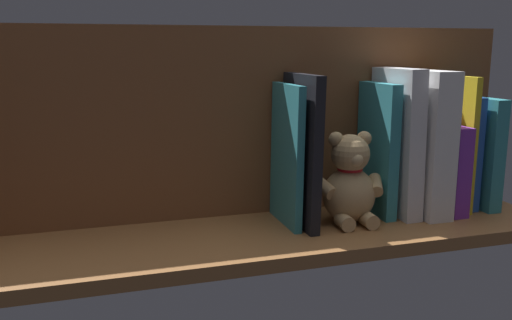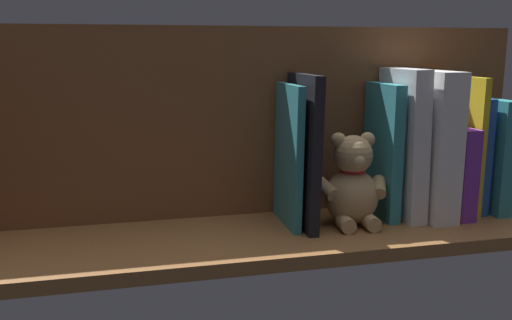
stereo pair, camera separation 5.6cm
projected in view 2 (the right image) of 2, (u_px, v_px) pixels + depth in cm
name	position (u px, v px, depth cm)	size (l,w,h in cm)	color
ground_plane	(256.00, 237.00, 90.61)	(104.43, 25.25, 2.20)	brown
shelf_back_panel	(243.00, 123.00, 96.88)	(104.43, 1.50, 33.52)	brown
book_0	(487.00, 155.00, 101.06)	(2.77, 12.96, 20.76)	teal
book_1	(470.00, 154.00, 101.20)	(1.65, 11.20, 21.06)	blue
book_2	(462.00, 145.00, 99.76)	(1.21, 12.39, 24.81)	yellow
book_3	(449.00, 169.00, 99.21)	(3.10, 14.00, 16.16)	purple
dictionary_thick_white	(429.00, 144.00, 96.71)	(4.85, 14.72, 25.96)	white
book_4	(402.00, 144.00, 96.29)	(3.18, 13.44, 26.35)	silver
book_5	(383.00, 151.00, 96.58)	(2.06, 11.79, 23.78)	teal
teddy_bear	(352.00, 184.00, 92.99)	(12.89, 10.48, 15.91)	tan
book_6	(303.00, 151.00, 91.54)	(1.73, 14.66, 25.63)	black
book_7	(288.00, 155.00, 92.08)	(1.28, 12.81, 23.97)	teal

